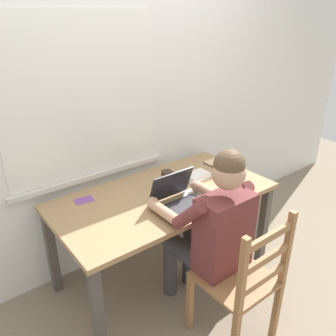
{
  "coord_description": "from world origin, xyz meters",
  "views": [
    {
      "loc": [
        -1.29,
        -1.73,
        1.92
      ],
      "look_at": [
        0.0,
        -0.05,
        0.95
      ],
      "focal_mm": 36.73,
      "sensor_mm": 36.0,
      "label": 1
    }
  ],
  "objects_px": {
    "desk": "(164,204)",
    "book_stack_main": "(197,176)",
    "wooden_chair": "(243,282)",
    "coffee_mug_white": "(226,165)",
    "coffee_mug_dark": "(167,177)",
    "computer_mouse": "(211,196)",
    "landscape_photo_print": "(84,200)",
    "seated_person": "(211,228)",
    "laptop": "(179,199)"
  },
  "relations": [
    {
      "from": "desk",
      "to": "laptop",
      "type": "distance_m",
      "value": 0.24
    },
    {
      "from": "computer_mouse",
      "to": "desk",
      "type": "bearing_deg",
      "value": 131.41
    },
    {
      "from": "seated_person",
      "to": "laptop",
      "type": "bearing_deg",
      "value": 95.12
    },
    {
      "from": "computer_mouse",
      "to": "coffee_mug_white",
      "type": "relative_size",
      "value": 0.86
    },
    {
      "from": "book_stack_main",
      "to": "coffee_mug_dark",
      "type": "bearing_deg",
      "value": 159.07
    },
    {
      "from": "book_stack_main",
      "to": "laptop",
      "type": "bearing_deg",
      "value": -147.58
    },
    {
      "from": "wooden_chair",
      "to": "book_stack_main",
      "type": "distance_m",
      "value": 0.91
    },
    {
      "from": "desk",
      "to": "laptop",
      "type": "relative_size",
      "value": 4.78
    },
    {
      "from": "computer_mouse",
      "to": "seated_person",
      "type": "bearing_deg",
      "value": -133.86
    },
    {
      "from": "desk",
      "to": "coffee_mug_dark",
      "type": "distance_m",
      "value": 0.22
    },
    {
      "from": "laptop",
      "to": "coffee_mug_dark",
      "type": "bearing_deg",
      "value": 66.3
    },
    {
      "from": "desk",
      "to": "laptop",
      "type": "xyz_separation_m",
      "value": [
        -0.02,
        -0.2,
        0.14
      ]
    },
    {
      "from": "desk",
      "to": "wooden_chair",
      "type": "relative_size",
      "value": 1.67
    },
    {
      "from": "seated_person",
      "to": "coffee_mug_white",
      "type": "distance_m",
      "value": 0.82
    },
    {
      "from": "landscape_photo_print",
      "to": "desk",
      "type": "bearing_deg",
      "value": -20.68
    },
    {
      "from": "wooden_chair",
      "to": "book_stack_main",
      "type": "relative_size",
      "value": 4.55
    },
    {
      "from": "desk",
      "to": "book_stack_main",
      "type": "height_order",
      "value": "book_stack_main"
    },
    {
      "from": "book_stack_main",
      "to": "landscape_photo_print",
      "type": "bearing_deg",
      "value": 164.91
    },
    {
      "from": "desk",
      "to": "landscape_photo_print",
      "type": "relative_size",
      "value": 12.14
    },
    {
      "from": "seated_person",
      "to": "landscape_photo_print",
      "type": "relative_size",
      "value": 9.62
    },
    {
      "from": "seated_person",
      "to": "wooden_chair",
      "type": "bearing_deg",
      "value": -90.0
    },
    {
      "from": "seated_person",
      "to": "landscape_photo_print",
      "type": "xyz_separation_m",
      "value": [
        -0.5,
        0.74,
        0.04
      ]
    },
    {
      "from": "desk",
      "to": "book_stack_main",
      "type": "relative_size",
      "value": 7.59
    },
    {
      "from": "desk",
      "to": "computer_mouse",
      "type": "relative_size",
      "value": 15.78
    },
    {
      "from": "coffee_mug_dark",
      "to": "coffee_mug_white",
      "type": "bearing_deg",
      "value": -11.44
    },
    {
      "from": "coffee_mug_white",
      "to": "landscape_photo_print",
      "type": "bearing_deg",
      "value": 167.8
    },
    {
      "from": "laptop",
      "to": "coffee_mug_white",
      "type": "xyz_separation_m",
      "value": [
        0.67,
        0.21,
        -0.01
      ]
    },
    {
      "from": "wooden_chair",
      "to": "computer_mouse",
      "type": "distance_m",
      "value": 0.62
    },
    {
      "from": "seated_person",
      "to": "coffee_mug_dark",
      "type": "xyz_separation_m",
      "value": [
        0.12,
        0.6,
        0.09
      ]
    },
    {
      "from": "laptop",
      "to": "coffee_mug_dark",
      "type": "xyz_separation_m",
      "value": [
        0.14,
        0.32,
        -0.0
      ]
    },
    {
      "from": "coffee_mug_white",
      "to": "coffee_mug_dark",
      "type": "relative_size",
      "value": 0.95
    },
    {
      "from": "wooden_chair",
      "to": "coffee_mug_white",
      "type": "bearing_deg",
      "value": 50.34
    },
    {
      "from": "seated_person",
      "to": "desk",
      "type": "bearing_deg",
      "value": 90.87
    },
    {
      "from": "wooden_chair",
      "to": "laptop",
      "type": "distance_m",
      "value": 0.65
    },
    {
      "from": "desk",
      "to": "coffee_mug_white",
      "type": "xyz_separation_m",
      "value": [
        0.65,
        0.01,
        0.13
      ]
    },
    {
      "from": "seated_person",
      "to": "computer_mouse",
      "type": "xyz_separation_m",
      "value": [
        0.22,
        0.23,
        0.06
      ]
    },
    {
      "from": "computer_mouse",
      "to": "landscape_photo_print",
      "type": "height_order",
      "value": "computer_mouse"
    },
    {
      "from": "seated_person",
      "to": "book_stack_main",
      "type": "height_order",
      "value": "seated_person"
    },
    {
      "from": "desk",
      "to": "seated_person",
      "type": "xyz_separation_m",
      "value": [
        0.01,
        -0.48,
        0.05
      ]
    },
    {
      "from": "computer_mouse",
      "to": "laptop",
      "type": "bearing_deg",
      "value": 167.27
    },
    {
      "from": "computer_mouse",
      "to": "coffee_mug_dark",
      "type": "height_order",
      "value": "coffee_mug_dark"
    },
    {
      "from": "laptop",
      "to": "coffee_mug_white",
      "type": "height_order",
      "value": "laptop"
    },
    {
      "from": "wooden_chair",
      "to": "laptop",
      "type": "relative_size",
      "value": 2.87
    },
    {
      "from": "seated_person",
      "to": "computer_mouse",
      "type": "bearing_deg",
      "value": 46.14
    },
    {
      "from": "coffee_mug_white",
      "to": "coffee_mug_dark",
      "type": "xyz_separation_m",
      "value": [
        -0.53,
        0.11,
        0.0
      ]
    },
    {
      "from": "coffee_mug_dark",
      "to": "computer_mouse",
      "type": "bearing_deg",
      "value": -74.74
    },
    {
      "from": "desk",
      "to": "computer_mouse",
      "type": "height_order",
      "value": "computer_mouse"
    },
    {
      "from": "computer_mouse",
      "to": "book_stack_main",
      "type": "height_order",
      "value": "book_stack_main"
    },
    {
      "from": "desk",
      "to": "coffee_mug_white",
      "type": "bearing_deg",
      "value": 1.17
    },
    {
      "from": "desk",
      "to": "wooden_chair",
      "type": "height_order",
      "value": "wooden_chair"
    }
  ]
}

